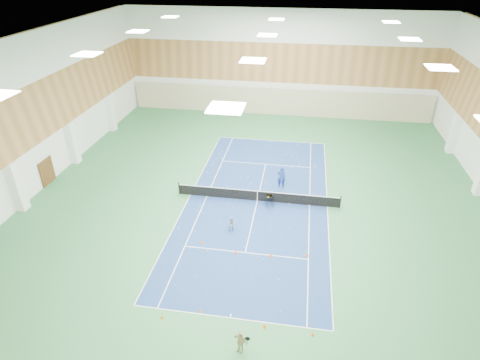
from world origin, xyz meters
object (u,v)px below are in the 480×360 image
(tennis_net, at_px, (257,195))
(ball_cart, at_px, (269,201))
(child_apron, at_px, (240,341))
(child_court, at_px, (232,224))
(coach, at_px, (281,177))

(tennis_net, height_order, ball_cart, tennis_net)
(tennis_net, height_order, child_apron, child_apron)
(tennis_net, xyz_separation_m, ball_cart, (1.01, -0.60, -0.06))
(tennis_net, bearing_deg, ball_cart, -30.71)
(child_court, height_order, ball_cart, child_court)
(child_apron, height_order, ball_cart, child_apron)
(tennis_net, relative_size, child_apron, 9.77)
(ball_cart, bearing_deg, child_apron, -107.02)
(ball_cart, bearing_deg, tennis_net, 132.95)
(coach, height_order, child_apron, coach)
(tennis_net, bearing_deg, coach, 55.63)
(child_court, height_order, child_apron, child_apron)
(coach, relative_size, ball_cart, 2.00)
(tennis_net, distance_m, child_apron, 13.82)
(child_court, xyz_separation_m, ball_cart, (2.28, 3.61, -0.09))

